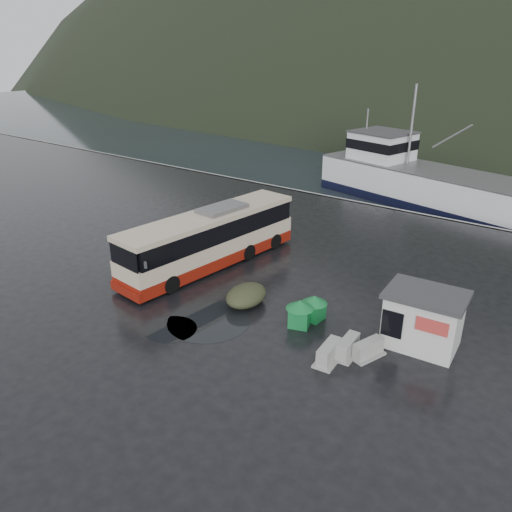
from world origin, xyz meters
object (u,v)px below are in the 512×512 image
Objects in this scene: waste_bin_left at (313,319)px; jersey_barrier_b at (328,361)px; dome_tent at (246,304)px; ticket_kiosk at (419,345)px; jersey_barrier_a at (367,356)px; waste_bin_right at (299,325)px; white_van at (169,260)px; coach_bus at (212,264)px; jersey_barrier_c at (347,355)px; fishing_trawler at (433,191)px.

waste_bin_left reaches higher than jersey_barrier_b.
waste_bin_left is at bearing 12.05° from dome_tent.
ticket_kiosk is 2.79m from jersey_barrier_a.
waste_bin_right is 0.53× the size of dome_tent.
ticket_kiosk is at bearing 7.62° from white_van.
jersey_barrier_b is at bearing -17.67° from coach_bus.
jersey_barrier_a is (12.40, -3.48, 0.00)m from coach_bus.
white_van is at bearing 175.60° from waste_bin_left.
jersey_barrier_a is at bearing 27.78° from jersey_barrier_c.
dome_tent is 1.55× the size of jersey_barrier_b.
ticket_kiosk is at bearing 52.80° from jersey_barrier_b.
fishing_trawler is (-5.89, 29.33, 0.00)m from jersey_barrier_c.
ticket_kiosk is 27.83m from fishing_trawler.
coach_bus reaches higher than ticket_kiosk.
waste_bin_left is at bearing 3.13° from white_van.
white_van is 3.12× the size of jersey_barrier_b.
coach_bus is 0.47× the size of fishing_trawler.
ticket_kiosk is (5.45, 1.88, 0.00)m from waste_bin_right.
jersey_barrier_c reaches higher than jersey_barrier_a.
dome_tent is 1.60× the size of jersey_barrier_c.
jersey_barrier_a is at bearing -6.55° from waste_bin_right.
jersey_barrier_c is (3.10, -0.87, 0.00)m from waste_bin_right.
jersey_barrier_c is (2.86, -1.85, 0.00)m from waste_bin_left.
jersey_barrier_c is at bearing -15.67° from waste_bin_right.
dome_tent is at bearing 175.18° from jersey_barrier_a.
jersey_barrier_b is at bearing -34.40° from waste_bin_right.
white_van is 3.81× the size of waste_bin_right.
ticket_kiosk is at bearing 1.09° from coach_bus.
coach_bus reaches higher than white_van.
white_van is at bearing 170.55° from waste_bin_right.
dome_tent is 9.11m from ticket_kiosk.
waste_bin_left is 0.80× the size of jersey_barrier_c.
waste_bin_left is (8.74, -2.05, 0.00)m from coach_bus.
dome_tent is 6.46m from jersey_barrier_b.
jersey_barrier_b is (2.41, -2.79, 0.00)m from waste_bin_left.
ticket_kiosk is 3.61m from jersey_barrier_c.
dome_tent is at bearing -77.83° from fishing_trawler.
jersey_barrier_a is at bearing -63.36° from fishing_trawler.
waste_bin_right is 0.05× the size of fishing_trawler.
ticket_kiosk is at bearing 9.81° from waste_bin_left.
white_van is 3.22× the size of jersey_barrier_c.
coach_bus is at bearing 166.77° from waste_bin_left.
jersey_barrier_a is (15.03, -2.30, 0.00)m from white_van.
dome_tent reaches higher than jersey_barrier_c.
coach_bus is 12.23m from jersey_barrier_c.
white_van is 11.28m from waste_bin_right.
fishing_trawler is (0.71, 28.28, 0.00)m from dome_tent.
white_van is at bearing 175.54° from ticket_kiosk.
jersey_barrier_a is 1.85m from jersey_barrier_b.
jersey_barrier_c is at bearing -152.22° from jersey_barrier_a.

